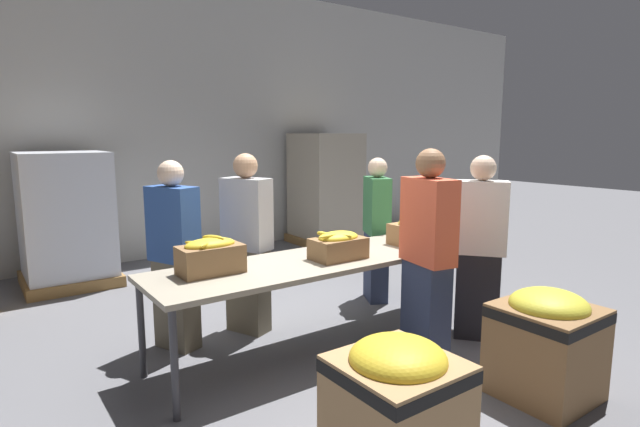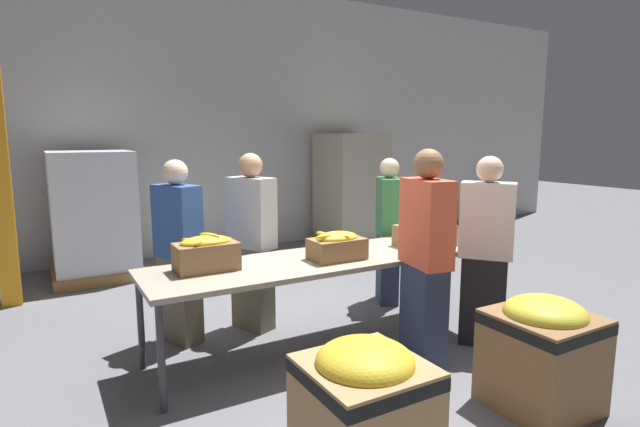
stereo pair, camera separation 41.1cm
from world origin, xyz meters
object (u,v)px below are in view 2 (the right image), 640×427
pallet_stack_0 (351,190)px  pallet_stack_1 (94,216)px  banana_box_2 (425,232)px  volunteer_4 (252,243)px  banana_box_0 (206,253)px  sorting_table (323,263)px  donation_bin_0 (364,408)px  banana_box_1 (337,245)px  volunteer_3 (485,253)px  volunteer_2 (388,232)px  volunteer_0 (179,253)px  volunteer_1 (425,260)px  donation_bin_1 (542,350)px

pallet_stack_0 → pallet_stack_1: (-3.88, -0.09, -0.11)m
banana_box_2 → volunteer_4: 1.57m
banana_box_0 → pallet_stack_1: bearing=98.4°
banana_box_2 → sorting_table: bearing=175.8°
donation_bin_0 → pallet_stack_0: bearing=57.4°
banana_box_0 → pallet_stack_0: (3.42, 3.24, -0.02)m
sorting_table → banana_box_1: size_ratio=6.60×
volunteer_4 → donation_bin_0: volunteer_4 is taller
sorting_table → volunteer_3: 1.37m
volunteer_4 → pallet_stack_1: 2.76m
volunteer_2 → banana_box_2: bearing=15.0°
banana_box_1 → pallet_stack_0: pallet_stack_0 is taller
volunteer_4 → volunteer_0: bearing=-116.5°
sorting_table → volunteer_2: volunteer_2 is taller
banana_box_0 → pallet_stack_1: 3.18m
volunteer_1 → volunteer_2: volunteer_1 is taller
banana_box_1 → volunteer_2: bearing=34.7°
banana_box_0 → volunteer_2: bearing=15.1°
volunteer_3 → donation_bin_1: size_ratio=2.13×
sorting_table → volunteer_0: (-1.00, 0.73, 0.05)m
volunteer_1 → pallet_stack_1: (-1.93, 3.90, -0.05)m
sorting_table → donation_bin_1: (0.77, -1.52, -0.33)m
banana_box_2 → donation_bin_0: 2.26m
sorting_table → volunteer_1: (0.52, -0.65, 0.10)m
pallet_stack_1 → volunteer_3: bearing=-55.6°
pallet_stack_0 → sorting_table: bearing=-126.5°
donation_bin_0 → volunteer_2: bearing=50.2°
pallet_stack_0 → volunteer_3: bearing=-107.5°
donation_bin_0 → pallet_stack_1: size_ratio=0.48×
donation_bin_1 → sorting_table: bearing=116.8°
donation_bin_0 → pallet_stack_0: size_ratio=0.42×
banana_box_2 → volunteer_0: (-2.02, 0.80, -0.13)m
sorting_table → banana_box_0: size_ratio=6.37×
sorting_table → volunteer_3: volunteer_3 is taller
banana_box_0 → banana_box_1: 1.04m
sorting_table → volunteer_3: size_ratio=1.81×
donation_bin_1 → banana_box_2: bearing=79.8°
volunteer_4 → pallet_stack_1: volunteer_4 is taller
volunteer_4 → volunteer_2: bearing=65.0°
pallet_stack_1 → banana_box_0: bearing=-81.6°
banana_box_1 → volunteer_3: volunteer_3 is taller
volunteer_0 → banana_box_2: bearing=45.3°
volunteer_2 → pallet_stack_0: pallet_stack_0 is taller
sorting_table → donation_bin_0: sorting_table is taller
volunteer_4 → pallet_stack_1: bearing=178.8°
volunteer_2 → pallet_stack_1: 3.66m
banana_box_1 → volunteer_2: 1.36m
banana_box_1 → volunteer_3: 1.26m
volunteer_0 → volunteer_4: bearing=64.6°
volunteer_2 → volunteer_4: volunteer_4 is taller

